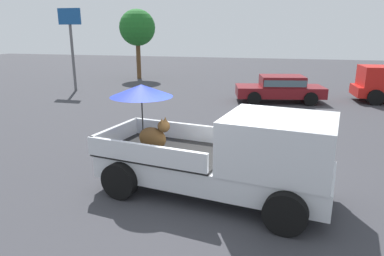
{
  "coord_description": "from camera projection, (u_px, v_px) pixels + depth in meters",
  "views": [
    {
      "loc": [
        1.32,
        -7.04,
        3.52
      ],
      "look_at": [
        -0.79,
        1.35,
        1.1
      ],
      "focal_mm": 32.75,
      "sensor_mm": 36.0,
      "label": 1
    }
  ],
  "objects": [
    {
      "name": "motel_sign",
      "position": [
        71.0,
        33.0,
        20.25
      ],
      "size": [
        1.4,
        0.16,
        4.73
      ],
      "color": "#59595B",
      "rests_on": "ground"
    },
    {
      "name": "parked_sedan_near",
      "position": [
        280.0,
        87.0,
        17.61
      ],
      "size": [
        4.56,
        2.59,
        1.33
      ],
      "rotation": [
        0.0,
        0.0,
        3.34
      ],
      "color": "black",
      "rests_on": "ground"
    },
    {
      "name": "tree_by_lot",
      "position": [
        137.0,
        28.0,
        25.45
      ],
      "size": [
        2.61,
        2.61,
        5.01
      ],
      "color": "brown",
      "rests_on": "ground"
    },
    {
      "name": "pickup_truck_main",
      "position": [
        229.0,
        154.0,
        7.42
      ],
      "size": [
        5.29,
        2.91,
        2.34
      ],
      "rotation": [
        0.0,
        0.0,
        -0.16
      ],
      "color": "black",
      "rests_on": "ground"
    },
    {
      "name": "ground_plane",
      "position": [
        212.0,
        193.0,
        7.83
      ],
      "size": [
        80.0,
        80.0,
        0.0
      ],
      "primitive_type": "plane",
      "color": "#38383D"
    }
  ]
}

